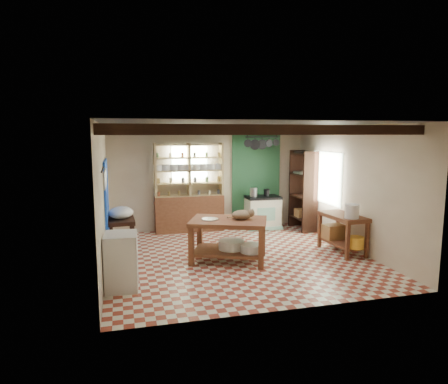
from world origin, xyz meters
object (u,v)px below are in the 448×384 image
object	(u,v)px
work_table	(228,240)
stove	(263,212)
right_counter	(342,233)
prep_table	(122,237)
white_cabinet	(122,261)
cat	(242,215)

from	to	relation	value
work_table	stove	world-z (taller)	stove
work_table	right_counter	world-z (taller)	work_table
prep_table	white_cabinet	xyz separation A→B (m)	(-0.02, -1.82, 0.07)
prep_table	right_counter	distance (m)	4.48
right_counter	work_table	bearing A→B (deg)	175.02
work_table	white_cabinet	world-z (taller)	white_cabinet
prep_table	white_cabinet	world-z (taller)	white_cabinet
work_table	stove	bearing A→B (deg)	78.71
white_cabinet	cat	bearing A→B (deg)	25.16
white_cabinet	right_counter	distance (m)	4.48
stove	white_cabinet	world-z (taller)	white_cabinet
white_cabinet	right_counter	size ratio (longest dim) A/B	0.81
work_table	right_counter	distance (m)	2.41
work_table	stove	xyz separation A→B (m)	(1.55, 2.34, 0.02)
stove	prep_table	bearing A→B (deg)	-157.01
work_table	cat	size ratio (longest dim) A/B	3.61
prep_table	right_counter	xyz separation A→B (m)	(4.38, -0.96, 0.02)
work_table	prep_table	bearing A→B (deg)	177.82
stove	prep_table	world-z (taller)	stove
white_cabinet	cat	world-z (taller)	cat
white_cabinet	cat	xyz separation A→B (m)	(2.24, 0.88, 0.45)
work_table	right_counter	size ratio (longest dim) A/B	1.29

